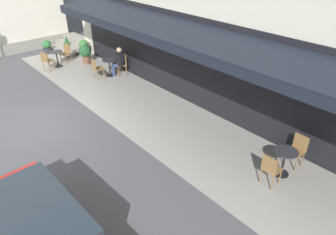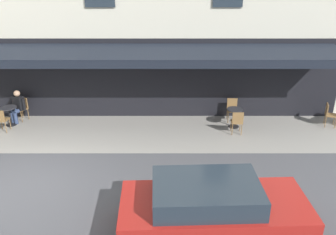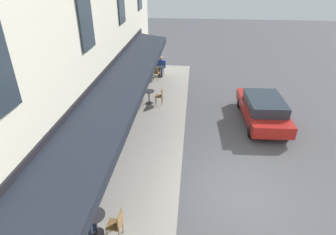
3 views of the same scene
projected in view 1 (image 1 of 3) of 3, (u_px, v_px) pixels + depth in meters
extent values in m
plane|color=#4C4C51|center=(39.00, 124.00, 10.17)|extent=(70.00, 70.00, 0.00)
cube|color=gray|center=(179.00, 127.00, 10.01)|extent=(20.50, 3.20, 0.01)
cube|color=black|center=(209.00, 68.00, 10.24)|extent=(16.00, 0.06, 3.20)
cube|color=black|center=(193.00, 36.00, 9.14)|extent=(15.00, 1.70, 0.36)
cube|color=black|center=(173.00, 49.00, 8.78)|extent=(15.00, 0.04, 0.28)
cube|color=gray|center=(68.00, 49.00, 16.77)|extent=(2.40, 1.40, 0.15)
cube|color=gray|center=(73.00, 45.00, 16.90)|extent=(2.40, 1.05, 0.30)
cube|color=gray|center=(79.00, 41.00, 17.02)|extent=(2.40, 0.70, 0.45)
cylinder|color=black|center=(110.00, 75.00, 13.76)|extent=(0.40, 0.40, 0.03)
cylinder|color=black|center=(110.00, 68.00, 13.58)|extent=(0.06, 0.06, 0.72)
cylinder|color=#2D2D33|center=(109.00, 60.00, 13.39)|extent=(0.60, 0.60, 0.03)
cylinder|color=olive|center=(104.00, 74.00, 13.33)|extent=(0.03, 0.03, 0.45)
cylinder|color=olive|center=(101.00, 72.00, 13.56)|extent=(0.03, 0.03, 0.45)
cylinder|color=olive|center=(97.00, 76.00, 13.15)|extent=(0.03, 0.03, 0.45)
cylinder|color=olive|center=(94.00, 74.00, 13.39)|extent=(0.03, 0.03, 0.45)
cube|color=olive|center=(98.00, 69.00, 13.23)|extent=(0.43, 0.43, 0.04)
cube|color=olive|center=(94.00, 65.00, 13.02)|extent=(0.40, 0.07, 0.42)
cylinder|color=olive|center=(118.00, 69.00, 13.87)|extent=(0.03, 0.03, 0.45)
cylinder|color=olive|center=(119.00, 72.00, 13.58)|extent=(0.03, 0.03, 0.45)
cylinder|color=olive|center=(126.00, 68.00, 13.93)|extent=(0.03, 0.03, 0.45)
cylinder|color=olive|center=(126.00, 71.00, 13.65)|extent=(0.03, 0.03, 0.45)
cube|color=olive|center=(122.00, 65.00, 13.63)|extent=(0.54, 0.54, 0.04)
cube|color=olive|center=(125.00, 60.00, 13.55)|extent=(0.37, 0.22, 0.42)
cylinder|color=black|center=(281.00, 173.00, 8.05)|extent=(0.40, 0.40, 0.03)
cylinder|color=black|center=(283.00, 163.00, 7.87)|extent=(0.06, 0.06, 0.72)
cylinder|color=#2D2D33|center=(286.00, 152.00, 7.68)|extent=(0.60, 0.60, 0.03)
cylinder|color=olive|center=(280.00, 177.00, 7.62)|extent=(0.03, 0.03, 0.45)
cylinder|color=olive|center=(268.00, 170.00, 7.84)|extent=(0.03, 0.03, 0.45)
cylinder|color=olive|center=(272.00, 183.00, 7.43)|extent=(0.03, 0.03, 0.45)
cylinder|color=olive|center=(261.00, 176.00, 7.65)|extent=(0.03, 0.03, 0.45)
cube|color=olive|center=(272.00, 169.00, 7.51)|extent=(0.41, 0.41, 0.04)
cube|color=olive|center=(269.00, 165.00, 7.29)|extent=(0.40, 0.05, 0.42)
cylinder|color=olive|center=(285.00, 158.00, 8.26)|extent=(0.03, 0.03, 0.45)
cylinder|color=olive|center=(296.00, 164.00, 8.04)|extent=(0.03, 0.03, 0.45)
cylinder|color=olive|center=(291.00, 153.00, 8.45)|extent=(0.03, 0.03, 0.45)
cylinder|color=olive|center=(303.00, 159.00, 8.22)|extent=(0.03, 0.03, 0.45)
cube|color=olive|center=(296.00, 151.00, 8.12)|extent=(0.41, 0.41, 0.04)
cube|color=olive|center=(301.00, 142.00, 8.10)|extent=(0.40, 0.05, 0.42)
cylinder|color=black|center=(59.00, 66.00, 14.73)|extent=(0.40, 0.40, 0.03)
cylinder|color=black|center=(57.00, 59.00, 14.55)|extent=(0.06, 0.06, 0.72)
cylinder|color=#2D2D33|center=(56.00, 52.00, 14.36)|extent=(0.60, 0.60, 0.03)
cylinder|color=olive|center=(55.00, 65.00, 14.26)|extent=(0.03, 0.03, 0.45)
cylinder|color=olive|center=(49.00, 64.00, 14.40)|extent=(0.03, 0.03, 0.45)
cylinder|color=olive|center=(49.00, 68.00, 14.01)|extent=(0.03, 0.03, 0.45)
cylinder|color=olive|center=(44.00, 66.00, 14.14)|extent=(0.03, 0.03, 0.45)
cube|color=olive|center=(48.00, 61.00, 14.08)|extent=(0.52, 0.52, 0.04)
cube|color=olive|center=(44.00, 57.00, 13.82)|extent=(0.39, 0.18, 0.42)
cylinder|color=olive|center=(61.00, 59.00, 14.98)|extent=(0.03, 0.03, 0.45)
cylinder|color=olive|center=(66.00, 60.00, 14.84)|extent=(0.03, 0.03, 0.45)
cylinder|color=olive|center=(66.00, 57.00, 15.24)|extent=(0.03, 0.03, 0.45)
cylinder|color=olive|center=(71.00, 58.00, 15.10)|extent=(0.03, 0.03, 0.45)
cube|color=olive|center=(65.00, 54.00, 14.92)|extent=(0.52, 0.52, 0.04)
cube|color=olive|center=(67.00, 48.00, 14.93)|extent=(0.39, 0.18, 0.42)
cylinder|color=navy|center=(114.00, 70.00, 13.75)|extent=(0.15, 0.15, 0.47)
cylinder|color=navy|center=(117.00, 64.00, 13.65)|extent=(0.29, 0.36, 0.15)
cylinder|color=navy|center=(114.00, 71.00, 13.60)|extent=(0.15, 0.15, 0.47)
cylinder|color=navy|center=(117.00, 65.00, 13.50)|extent=(0.29, 0.36, 0.15)
cube|color=black|center=(120.00, 59.00, 13.47)|extent=(0.52, 0.44, 0.55)
sphere|color=tan|center=(119.00, 50.00, 13.27)|extent=(0.24, 0.24, 0.24)
cylinder|color=black|center=(119.00, 57.00, 13.71)|extent=(0.10, 0.10, 0.48)
cylinder|color=black|center=(121.00, 61.00, 13.25)|extent=(0.10, 0.10, 0.48)
cylinder|color=brown|center=(68.00, 49.00, 16.54)|extent=(0.40, 0.40, 0.30)
cone|color=#23562D|center=(66.00, 41.00, 16.30)|extent=(0.38, 0.38, 0.61)
cylinder|color=#2D2D33|center=(48.00, 50.00, 16.41)|extent=(0.46, 0.46, 0.28)
sphere|color=#2D6B33|center=(47.00, 44.00, 16.24)|extent=(0.44, 0.44, 0.44)
cylinder|color=brown|center=(86.00, 60.00, 14.98)|extent=(0.35, 0.35, 0.40)
sphere|color=#23562D|center=(85.00, 51.00, 14.74)|extent=(0.60, 0.60, 0.60)
cylinder|color=#4C4C51|center=(84.00, 52.00, 16.15)|extent=(0.36, 0.36, 0.33)
sphere|color=#3D7A38|center=(83.00, 45.00, 15.96)|extent=(0.50, 0.50, 0.50)
cube|color=#232D38|center=(28.00, 224.00, 5.31)|extent=(2.47, 1.69, 0.48)
cylinder|color=black|center=(49.00, 196.00, 6.96)|extent=(0.60, 0.20, 0.60)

